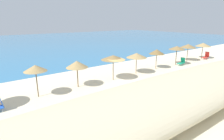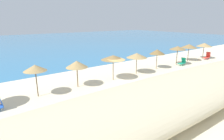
% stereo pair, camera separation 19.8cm
% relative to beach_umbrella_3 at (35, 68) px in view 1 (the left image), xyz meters
% --- Properties ---
extents(ground_plane, '(160.00, 160.00, 0.00)m').
position_rel_beach_umbrella_3_xyz_m(ground_plane, '(8.46, -1.63, -2.59)').
color(ground_plane, beige).
extents(sea_water, '(160.00, 72.95, 0.01)m').
position_rel_beach_umbrella_3_xyz_m(sea_water, '(8.46, 42.55, -2.59)').
color(sea_water, teal).
rests_on(sea_water, ground_plane).
extents(dune_ridge, '(49.81, 7.17, 2.41)m').
position_rel_beach_umbrella_3_xyz_m(dune_ridge, '(8.19, -8.64, -1.38)').
color(dune_ridge, beige).
rests_on(dune_ridge, ground_plane).
extents(beach_umbrella_3, '(1.94, 1.94, 2.87)m').
position_rel_beach_umbrella_3_xyz_m(beach_umbrella_3, '(0.00, 0.00, 0.00)').
color(beach_umbrella_3, brown).
rests_on(beach_umbrella_3, ground_plane).
extents(beach_umbrella_4, '(2.17, 2.17, 2.69)m').
position_rel_beach_umbrella_3_xyz_m(beach_umbrella_4, '(3.89, 0.07, -0.24)').
color(beach_umbrella_4, brown).
rests_on(beach_umbrella_4, ground_plane).
extents(beach_umbrella_5, '(2.66, 2.66, 2.83)m').
position_rel_beach_umbrella_3_xyz_m(beach_umbrella_5, '(8.09, -0.30, -0.02)').
color(beach_umbrella_5, brown).
rests_on(beach_umbrella_5, ground_plane).
extents(beach_umbrella_6, '(2.54, 2.54, 2.62)m').
position_rel_beach_umbrella_3_xyz_m(beach_umbrella_6, '(11.94, -0.04, -0.26)').
color(beach_umbrella_6, brown).
rests_on(beach_umbrella_6, ground_plane).
extents(beach_umbrella_7, '(2.07, 2.07, 2.71)m').
position_rel_beach_umbrella_3_xyz_m(beach_umbrella_7, '(15.83, 0.00, -0.22)').
color(beach_umbrella_7, brown).
rests_on(beach_umbrella_7, ground_plane).
extents(beach_umbrella_8, '(2.35, 2.35, 2.83)m').
position_rel_beach_umbrella_3_xyz_m(beach_umbrella_8, '(19.99, -0.33, -0.02)').
color(beach_umbrella_8, brown).
rests_on(beach_umbrella_8, ground_plane).
extents(beach_umbrella_9, '(2.50, 2.50, 2.80)m').
position_rel_beach_umbrella_3_xyz_m(beach_umbrella_9, '(23.77, 0.10, -0.09)').
color(beach_umbrella_9, brown).
rests_on(beach_umbrella_9, ground_plane).
extents(beach_umbrella_10, '(2.55, 2.55, 2.75)m').
position_rel_beach_umbrella_3_xyz_m(beach_umbrella_10, '(27.66, -0.39, -0.14)').
color(beach_umbrella_10, brown).
rests_on(beach_umbrella_10, ground_plane).
extents(lounge_chair_0, '(1.60, 0.84, 1.21)m').
position_rel_beach_umbrella_3_xyz_m(lounge_chair_0, '(28.03, -0.97, -2.13)').
color(lounge_chair_0, red).
rests_on(lounge_chair_0, ground_plane).
extents(lounge_chair_3, '(1.38, 0.78, 1.11)m').
position_rel_beach_umbrella_3_xyz_m(lounge_chair_3, '(20.59, -0.96, -2.14)').
color(lounge_chair_3, '#199972').
rests_on(lounge_chair_3, ground_plane).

